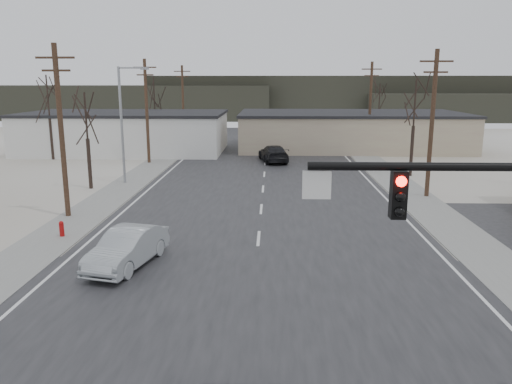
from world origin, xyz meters
TOP-DOWN VIEW (x-y plane):
  - ground at (0.00, 0.00)m, footprint 140.00×140.00m
  - main_road at (0.00, 15.00)m, footprint 18.00×110.00m
  - cross_road at (0.00, 0.00)m, footprint 90.00×10.00m
  - sidewalk_left at (-10.60, 20.00)m, footprint 3.00×90.00m
  - sidewalk_right at (10.60, 20.00)m, footprint 3.00×90.00m
  - fire_hydrant at (-10.20, 8.00)m, footprint 0.24×0.24m
  - building_left_far at (-16.00, 40.00)m, footprint 22.30×12.30m
  - building_right_far at (10.00, 44.00)m, footprint 26.30×14.30m
  - upole_left_b at (-11.50, 12.00)m, footprint 2.20×0.30m
  - upole_left_c at (-11.50, 32.00)m, footprint 2.20×0.30m
  - upole_left_d at (-11.50, 52.00)m, footprint 2.20×0.30m
  - upole_right_a at (11.50, 18.00)m, footprint 2.20×0.30m
  - upole_right_b at (11.50, 40.00)m, footprint 2.20×0.30m
  - streetlight_main at (-10.80, 22.00)m, footprint 2.40×0.25m
  - tree_left_near at (-13.00, 20.00)m, footprint 3.30×3.30m
  - tree_right_mid at (12.50, 26.00)m, footprint 3.74×3.74m
  - tree_left_far at (-14.00, 46.00)m, footprint 3.96×3.96m
  - tree_right_far at (15.00, 52.00)m, footprint 3.52×3.52m
  - tree_left_mid at (-22.00, 34.00)m, footprint 3.96×3.96m
  - hill_left at (-35.00, 92.00)m, footprint 70.00×18.00m
  - hill_center at (15.00, 96.00)m, footprint 80.00×18.00m
  - hill_right at (50.00, 90.00)m, footprint 60.00×18.00m
  - sedan_crossing at (-5.58, 3.96)m, footprint 2.79×5.18m
  - car_far_a at (0.78, 32.92)m, footprint 3.34×6.02m
  - car_far_b at (0.17, 57.08)m, footprint 1.56×3.70m

SIDE VIEW (x-z plane):
  - ground at x=0.00m, z-range 0.00..0.00m
  - cross_road at x=0.00m, z-range 0.00..0.04m
  - main_road at x=0.00m, z-range 0.00..0.05m
  - sidewalk_left at x=-10.60m, z-range 0.00..0.06m
  - sidewalk_right at x=10.60m, z-range 0.00..0.06m
  - fire_hydrant at x=-10.20m, z-range 0.02..0.89m
  - car_far_b at x=0.17m, z-range 0.05..1.30m
  - sedan_crossing at x=-5.58m, z-range 0.05..1.67m
  - car_far_a at x=0.78m, z-range 0.05..1.70m
  - building_right_far at x=10.00m, z-range 0.00..4.30m
  - building_left_far at x=-16.00m, z-range 0.01..4.51m
  - hill_right at x=50.00m, z-range 0.00..5.50m
  - hill_left at x=-35.00m, z-range 0.00..7.00m
  - hill_center at x=15.00m, z-range 0.00..9.00m
  - streetlight_main at x=-10.80m, z-range 0.59..9.59m
  - upole_left_b at x=-11.50m, z-range 0.22..10.22m
  - upole_left_c at x=-11.50m, z-range 0.22..10.22m
  - upole_left_d at x=-11.50m, z-range 0.22..10.22m
  - upole_right_a at x=11.50m, z-range 0.22..10.22m
  - upole_right_b at x=11.50m, z-range 0.22..10.22m
  - tree_left_near at x=-13.00m, z-range 1.55..8.90m
  - tree_right_far at x=15.00m, z-range 1.66..9.50m
  - tree_right_mid at x=12.50m, z-range 1.77..10.10m
  - tree_left_far at x=-14.00m, z-range 1.87..10.69m
  - tree_left_mid at x=-22.00m, z-range 1.87..10.69m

